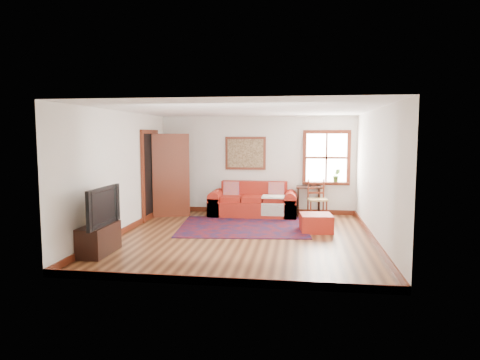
# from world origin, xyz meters

# --- Properties ---
(ground) EXTENTS (5.50, 5.50, 0.00)m
(ground) POSITION_xyz_m (0.00, 0.00, 0.00)
(ground) COLOR #422111
(ground) RESTS_ON ground
(room_envelope) EXTENTS (5.04, 5.54, 2.52)m
(room_envelope) POSITION_xyz_m (0.00, 0.02, 1.65)
(room_envelope) COLOR silver
(room_envelope) RESTS_ON ground
(window) EXTENTS (1.18, 0.20, 1.38)m
(window) POSITION_xyz_m (1.78, 2.70, 1.31)
(window) COLOR white
(window) RESTS_ON ground
(doorway) EXTENTS (0.89, 1.08, 2.14)m
(doorway) POSITION_xyz_m (-2.21, 1.78, 1.07)
(doorway) COLOR black
(doorway) RESTS_ON ground
(framed_artwork) EXTENTS (1.05, 0.07, 0.85)m
(framed_artwork) POSITION_xyz_m (-0.30, 2.71, 1.55)
(framed_artwork) COLOR maroon
(framed_artwork) RESTS_ON ground
(persian_rug) EXTENTS (2.95, 2.46, 0.02)m
(persian_rug) POSITION_xyz_m (-0.13, 0.96, 0.01)
(persian_rug) COLOR #550C10
(persian_rug) RESTS_ON ground
(red_leather_sofa) EXTENTS (2.16, 0.89, 0.84)m
(red_leather_sofa) POSITION_xyz_m (-0.05, 2.33, 0.28)
(red_leather_sofa) COLOR #A02114
(red_leather_sofa) RESTS_ON ground
(red_ottoman) EXTENTS (0.71, 0.71, 0.37)m
(red_ottoman) POSITION_xyz_m (1.45, 0.75, 0.18)
(red_ottoman) COLOR #A02114
(red_ottoman) RESTS_ON ground
(side_table) EXTENTS (0.62, 0.46, 0.74)m
(side_table) POSITION_xyz_m (1.32, 2.53, 0.62)
(side_table) COLOR black
(side_table) RESTS_ON ground
(ladder_back_chair) EXTENTS (0.50, 0.48, 0.94)m
(ladder_back_chair) POSITION_xyz_m (1.51, 2.20, 0.51)
(ladder_back_chair) COLOR tan
(ladder_back_chair) RESTS_ON ground
(media_cabinet) EXTENTS (0.41, 0.91, 0.50)m
(media_cabinet) POSITION_xyz_m (-2.28, -1.48, 0.25)
(media_cabinet) COLOR black
(media_cabinet) RESTS_ON ground
(television) EXTENTS (0.15, 1.13, 0.65)m
(television) POSITION_xyz_m (-2.26, -1.54, 0.83)
(television) COLOR black
(television) RESTS_ON media_cabinet
(candle_hurricane) EXTENTS (0.12, 0.12, 0.18)m
(candle_hurricane) POSITION_xyz_m (-2.23, -1.08, 0.58)
(candle_hurricane) COLOR silver
(candle_hurricane) RESTS_ON media_cabinet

